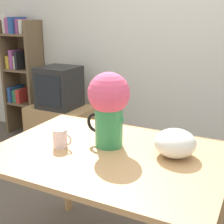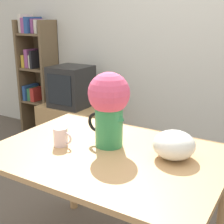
{
  "view_description": "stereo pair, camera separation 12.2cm",
  "coord_description": "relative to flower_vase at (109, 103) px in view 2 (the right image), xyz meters",
  "views": [
    {
      "loc": [
        0.88,
        -1.45,
        1.5
      ],
      "look_at": [
        0.14,
        0.03,
        0.99
      ],
      "focal_mm": 50.0,
      "sensor_mm": 36.0,
      "label": 1
    },
    {
      "loc": [
        0.99,
        -1.39,
        1.5
      ],
      "look_at": [
        0.14,
        0.03,
        0.99
      ],
      "focal_mm": 50.0,
      "sensor_mm": 36.0,
      "label": 2
    }
  ],
  "objects": [
    {
      "name": "tv_stand",
      "position": [
        -1.28,
        1.28,
        -0.78
      ],
      "size": [
        0.71,
        0.48,
        0.52
      ],
      "color": "tan",
      "rests_on": "ground_plane"
    },
    {
      "name": "tv_set",
      "position": [
        -1.28,
        1.28,
        -0.29
      ],
      "size": [
        0.41,
        0.41,
        0.46
      ],
      "color": "black",
      "rests_on": "tv_stand"
    },
    {
      "name": "wall_back",
      "position": [
        -0.12,
        1.73,
        0.26
      ],
      "size": [
        8.0,
        0.05,
        2.6
      ],
      "color": "silver",
      "rests_on": "ground_plane"
    },
    {
      "name": "bookshelf",
      "position": [
        -2.06,
        1.56,
        -0.19
      ],
      "size": [
        0.46,
        0.32,
        1.53
      ],
      "color": "brown",
      "rests_on": "ground_plane"
    },
    {
      "name": "coffee_mug",
      "position": [
        -0.24,
        -0.14,
        -0.2
      ],
      "size": [
        0.12,
        0.08,
        0.11
      ],
      "color": "silver",
      "rests_on": "table"
    },
    {
      "name": "table",
      "position": [
        0.04,
        -0.08,
        -0.36
      ],
      "size": [
        1.27,
        0.91,
        0.78
      ],
      "color": "tan",
      "rests_on": "ground_plane"
    },
    {
      "name": "white_bowl",
      "position": [
        0.38,
        0.03,
        -0.18
      ],
      "size": [
        0.23,
        0.23,
        0.15
      ],
      "color": "silver",
      "rests_on": "table"
    },
    {
      "name": "flower_vase",
      "position": [
        0.0,
        0.0,
        0.0
      ],
      "size": [
        0.26,
        0.24,
        0.43
      ],
      "color": "#2D844C",
      "rests_on": "table"
    }
  ]
}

